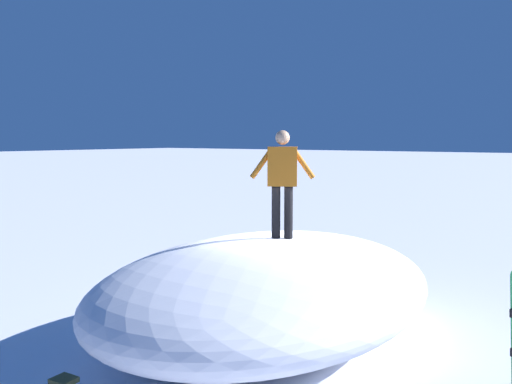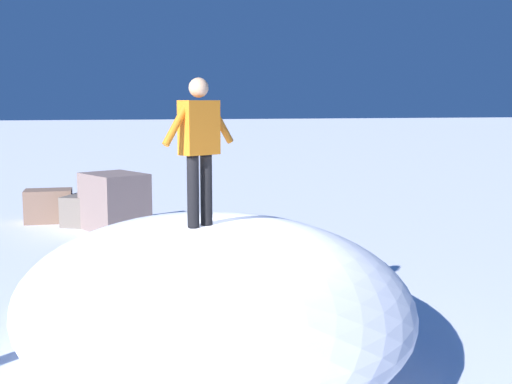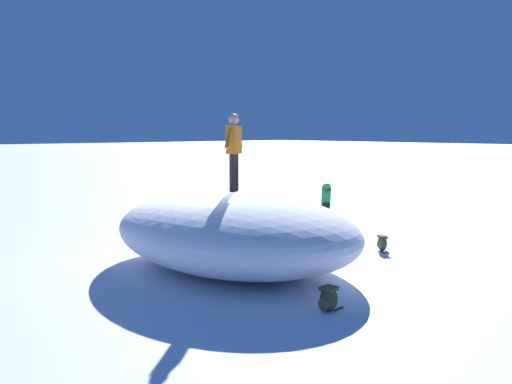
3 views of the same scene
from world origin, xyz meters
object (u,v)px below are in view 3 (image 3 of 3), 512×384
at_px(backpack_near, 382,243).
at_px(backpack_far, 328,299).
at_px(snowboarder_standing, 234,147).
at_px(snowboard_primary_upright, 326,212).

xyz_separation_m(backpack_near, backpack_far, (-4.55, -2.08, 0.01)).
height_order(snowboarder_standing, snowboard_primary_upright, snowboarder_standing).
height_order(backpack_near, backpack_far, backpack_far).
xyz_separation_m(snowboarder_standing, backpack_far, (-0.87, -3.51, -2.46)).
bearing_deg(snowboard_primary_upright, backpack_far, -138.94).
distance_m(snowboard_primary_upright, backpack_near, 1.84).
bearing_deg(snowboarder_standing, snowboard_primary_upright, 4.60).
bearing_deg(backpack_near, backpack_far, -155.47).
bearing_deg(backpack_far, backpack_near, 24.53).
height_order(snowboarder_standing, backpack_far, snowboarder_standing).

